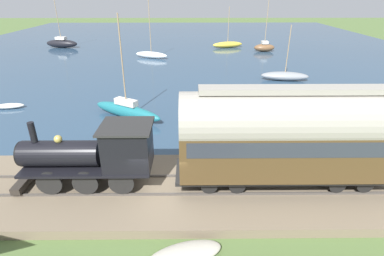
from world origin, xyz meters
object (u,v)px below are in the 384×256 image
object	(u,v)px
sailboat_black	(62,43)
sailboat_teal	(127,110)
sailboat_white	(151,54)
sailboat_gray	(285,76)
sailboat_yellow	(228,44)
rowboat_near_shore	(299,137)
passenger_coach	(289,134)
beached_dinghy	(185,254)
sailboat_brown	(264,47)
steam_locomotive	(97,152)
rowboat_off_pier	(9,106)

from	to	relation	value
sailboat_black	sailboat_teal	distance (m)	35.36
sailboat_white	sailboat_black	bearing A→B (deg)	82.74
sailboat_gray	sailboat_yellow	bearing A→B (deg)	18.54
rowboat_near_shore	sailboat_yellow	bearing A→B (deg)	-43.13
passenger_coach	sailboat_gray	world-z (taller)	sailboat_gray
sailboat_teal	sailboat_white	world-z (taller)	sailboat_white
sailboat_black	sailboat_white	distance (m)	18.55
passenger_coach	rowboat_near_shore	world-z (taller)	passenger_coach
sailboat_gray	rowboat_near_shore	xyz separation A→B (m)	(-14.26, 3.15, -0.31)
sailboat_black	beached_dinghy	bearing A→B (deg)	-144.91
sailboat_brown	sailboat_yellow	xyz separation A→B (m)	(3.57, 5.46, -0.17)
steam_locomotive	sailboat_gray	bearing A→B (deg)	-36.25
sailboat_yellow	rowboat_off_pier	xyz separation A→B (m)	(-28.78, 21.68, -0.31)
sailboat_brown	sailboat_teal	bearing A→B (deg)	145.44
sailboat_brown	sailboat_black	bearing A→B (deg)	80.82
sailboat_black	rowboat_near_shore	distance (m)	45.44
sailboat_yellow	beached_dinghy	bearing A→B (deg)	155.63
sailboat_brown	sailboat_black	distance (m)	34.03
sailboat_teal	sailboat_white	size ratio (longest dim) A/B	0.87
sailboat_teal	rowboat_near_shore	size ratio (longest dim) A/B	3.16
sailboat_gray	beached_dinghy	size ratio (longest dim) A/B	1.93
passenger_coach	sailboat_gray	size ratio (longest dim) A/B	1.76
sailboat_teal	rowboat_near_shore	world-z (taller)	sailboat_teal
steam_locomotive	sailboat_teal	size ratio (longest dim) A/B	0.85
sailboat_brown	rowboat_off_pier	bearing A→B (deg)	130.11
sailboat_yellow	rowboat_off_pier	distance (m)	36.03
sailboat_yellow	sailboat_brown	bearing A→B (deg)	-138.87
sailboat_white	rowboat_near_shore	world-z (taller)	sailboat_white
sailboat_white	beached_dinghy	world-z (taller)	sailboat_white
sailboat_teal	sailboat_gray	bearing A→B (deg)	-24.69
steam_locomotive	beached_dinghy	world-z (taller)	steam_locomotive
sailboat_yellow	rowboat_near_shore	world-z (taller)	sailboat_yellow
sailboat_black	sailboat_white	xyz separation A→B (m)	(-8.87, -16.29, -0.21)
sailboat_gray	sailboat_teal	xyz separation A→B (m)	(-10.38, 15.28, 0.12)
sailboat_yellow	sailboat_black	bearing A→B (deg)	73.87
sailboat_brown	rowboat_off_pier	xyz separation A→B (m)	(-25.21, 27.14, -0.48)
sailboat_teal	sailboat_white	distance (m)	22.18
sailboat_white	sailboat_teal	bearing A→B (deg)	-157.02
passenger_coach	rowboat_off_pier	distance (m)	22.94
sailboat_teal	rowboat_near_shore	bearing A→B (deg)	-76.63
sailboat_black	rowboat_off_pier	world-z (taller)	sailboat_black
sailboat_brown	rowboat_off_pier	distance (m)	37.04
sailboat_brown	steam_locomotive	bearing A→B (deg)	153.41
rowboat_near_shore	sailboat_brown	bearing A→B (deg)	-52.98
steam_locomotive	passenger_coach	bearing A→B (deg)	-90.00
passenger_coach	sailboat_yellow	bearing A→B (deg)	-3.03
rowboat_off_pier	rowboat_near_shore	bearing A→B (deg)	-114.31
passenger_coach	sailboat_black	size ratio (longest dim) A/B	1.05
sailboat_brown	beached_dinghy	size ratio (longest dim) A/B	2.90
sailboat_gray	sailboat_teal	bearing A→B (deg)	132.08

